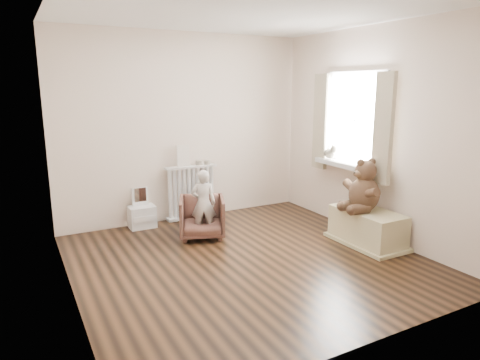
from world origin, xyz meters
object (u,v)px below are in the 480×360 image
radiator (191,193)px  toy_bench (367,228)px  teddy_bear (364,190)px  toy_vanity (142,208)px  armchair (202,217)px  plush_cat (330,152)px  child (203,203)px

radiator → toy_bench: (1.50, -1.93, -0.19)m
teddy_bear → toy_bench: bearing=-32.9°
toy_vanity → toy_bench: bearing=-40.5°
armchair → teddy_bear: size_ratio=0.92×
plush_cat → teddy_bear: bearing=-82.7°
toy_vanity → armchair: 0.92m
armchair → toy_bench: armchair is taller
toy_bench → teddy_bear: size_ratio=1.43×
radiator → armchair: radiator is taller
child → teddy_bear: bearing=168.3°
child → toy_vanity: bearing=-31.2°
armchair → plush_cat: (1.80, -0.27, 0.74)m
armchair → toy_vanity: bearing=150.6°
radiator → armchair: (-0.16, -0.75, -0.13)m
radiator → toy_bench: radiator is taller
toy_vanity → toy_bench: (2.23, -1.90, -0.08)m
teddy_bear → plush_cat: (0.19, 0.87, 0.33)m
child → teddy_bear: 1.96m
child → toy_bench: 2.02m
radiator → toy_vanity: radiator is taller
armchair → teddy_bear: bearing=-12.9°
toy_bench → toy_vanity: bearing=139.5°
teddy_bear → armchair: bearing=149.4°
armchair → teddy_bear: (1.61, -1.14, 0.41)m
toy_vanity → plush_cat: plush_cat is taller
radiator → toy_vanity: (-0.73, -0.03, -0.11)m
plush_cat → toy_vanity: bearing=176.7°
armchair → child: 0.20m
radiator → teddy_bear: size_ratio=1.26×
radiator → toy_vanity: bearing=-177.7°
toy_vanity → plush_cat: bearing=-22.8°
teddy_bear → plush_cat: bearing=82.6°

